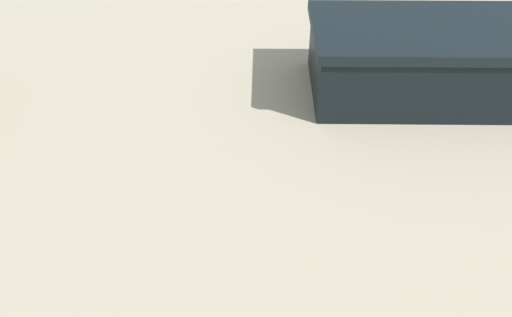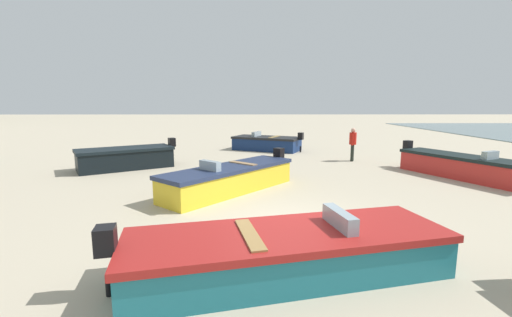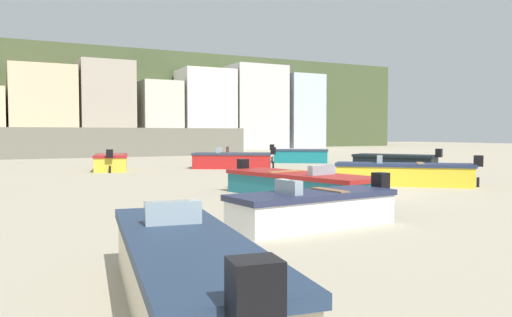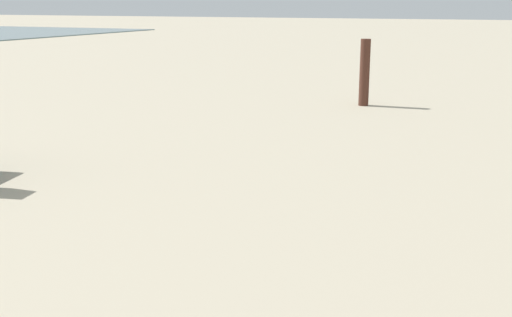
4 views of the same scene
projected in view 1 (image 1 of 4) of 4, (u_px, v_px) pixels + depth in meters
The scene contains 1 object.
boat_black_2 at pixel (468, 60), 6.47m from camera, with size 3.41×4.15×1.22m.
Camera 1 is at (0.73, 5.23, 3.51)m, focal length 36.59 mm.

